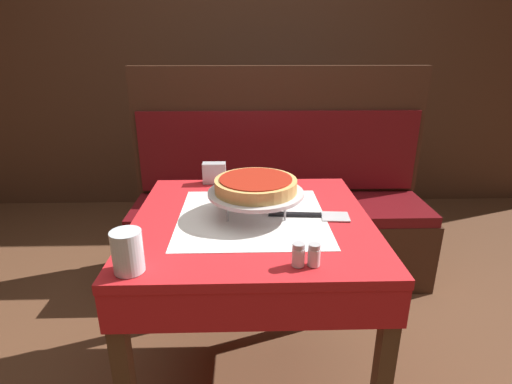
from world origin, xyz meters
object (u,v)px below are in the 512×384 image
object	(u,v)px
condiment_caddy	(300,117)
salt_shaker	(298,255)
dining_table_rear	(293,139)
booth_bench	(279,219)
water_glass_near	(128,251)
napkin_holder	(214,173)
pizza_pan_stand	(256,194)
dining_table_front	(252,241)
pepper_shaker	(314,255)
deep_dish_pizza	(256,185)
pizza_server	(311,215)

from	to	relation	value
condiment_caddy	salt_shaker	bearing A→B (deg)	-97.58
dining_table_rear	booth_bench	bearing A→B (deg)	-101.92
water_glass_near	napkin_holder	world-z (taller)	water_glass_near
salt_shaker	pizza_pan_stand	bearing A→B (deg)	106.81
dining_table_front	pepper_shaker	bearing A→B (deg)	-63.86
salt_shaker	pepper_shaker	xyz separation A→B (m)	(0.04, 0.00, -0.00)
dining_table_rear	salt_shaker	bearing A→B (deg)	-96.36
napkin_holder	dining_table_rear	bearing A→B (deg)	68.73
dining_table_front	booth_bench	size ratio (longest dim) A/B	0.49
deep_dish_pizza	condiment_caddy	size ratio (longest dim) A/B	1.68
dining_table_front	water_glass_near	size ratio (longest dim) A/B	7.14
water_glass_near	condiment_caddy	xyz separation A→B (m)	(0.73, 2.09, -0.01)
dining_table_front	condiment_caddy	world-z (taller)	condiment_caddy
dining_table_front	napkin_holder	size ratio (longest dim) A/B	8.34
deep_dish_pizza	water_glass_near	distance (m)	0.51
dining_table_front	deep_dish_pizza	size ratio (longest dim) A/B	2.89
pepper_shaker	dining_table_rear	bearing A→B (deg)	84.87
dining_table_rear	pizza_server	size ratio (longest dim) A/B	2.66
dining_table_front	dining_table_rear	distance (m)	1.69
booth_bench	pizza_server	distance (m)	0.97
dining_table_front	water_glass_near	world-z (taller)	water_glass_near
pizza_pan_stand	pizza_server	world-z (taller)	pizza_pan_stand
deep_dish_pizza	pepper_shaker	world-z (taller)	deep_dish_pizza
booth_bench	deep_dish_pizza	size ratio (longest dim) A/B	5.93
booth_bench	water_glass_near	xyz separation A→B (m)	(-0.51, -1.22, 0.47)
dining_table_front	deep_dish_pizza	world-z (taller)	deep_dish_pizza
pizza_server	pepper_shaker	world-z (taller)	pepper_shaker
dining_table_front	pizza_server	world-z (taller)	pizza_server
dining_table_front	pizza_pan_stand	size ratio (longest dim) A/B	2.46
napkin_holder	salt_shaker	bearing A→B (deg)	-68.47
pizza_server	pepper_shaker	bearing A→B (deg)	-98.12
pizza_pan_stand	water_glass_near	distance (m)	0.51
condiment_caddy	napkin_holder	bearing A→B (deg)	-112.09
dining_table_front	booth_bench	xyz separation A→B (m)	(0.18, 0.88, -0.31)
pepper_shaker	salt_shaker	bearing A→B (deg)	-180.00
pepper_shaker	napkin_holder	size ratio (longest dim) A/B	0.65
dining_table_rear	pizza_server	distance (m)	1.67
dining_table_rear	pepper_shaker	world-z (taller)	pepper_shaker
pizza_pan_stand	deep_dish_pizza	size ratio (longest dim) A/B	1.17
dining_table_front	salt_shaker	size ratio (longest dim) A/B	12.33
dining_table_front	pizza_pan_stand	xyz separation A→B (m)	(0.01, 0.02, 0.18)
dining_table_rear	napkin_holder	bearing A→B (deg)	-111.27
pizza_pan_stand	condiment_caddy	world-z (taller)	condiment_caddy
deep_dish_pizza	pepper_shaker	bearing A→B (deg)	-67.02
condiment_caddy	pizza_pan_stand	bearing A→B (deg)	-102.55
dining_table_front	salt_shaker	bearing A→B (deg)	-70.13
booth_bench	salt_shaker	bearing A→B (deg)	-92.69
dining_table_front	salt_shaker	distance (m)	0.38
water_glass_near	deep_dish_pizza	bearing A→B (deg)	46.43
pizza_pan_stand	salt_shaker	size ratio (longest dim) A/B	5.02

